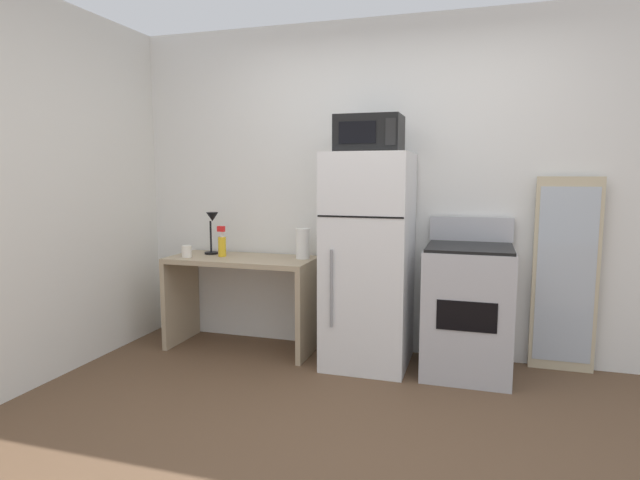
{
  "coord_description": "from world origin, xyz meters",
  "views": [
    {
      "loc": [
        0.64,
        -2.42,
        1.42
      ],
      "look_at": [
        -0.44,
        1.1,
        0.95
      ],
      "focal_mm": 29.37,
      "sensor_mm": 36.0,
      "label": 1
    }
  ],
  "objects_px": {
    "microwave": "(369,134)",
    "leaning_mirror": "(565,275)",
    "spray_bottle": "(222,244)",
    "refrigerator": "(369,260)",
    "desk": "(242,285)",
    "desk_lamp": "(212,226)",
    "paper_towel_roll": "(303,244)",
    "coffee_mug": "(187,251)",
    "oven_range": "(468,309)"
  },
  "relations": [
    {
      "from": "oven_range",
      "to": "desk",
      "type": "bearing_deg",
      "value": 178.96
    },
    {
      "from": "desk_lamp",
      "to": "microwave",
      "type": "xyz_separation_m",
      "value": [
        1.35,
        -0.14,
        0.71
      ]
    },
    {
      "from": "paper_towel_roll",
      "to": "oven_range",
      "type": "bearing_deg",
      "value": -5.55
    },
    {
      "from": "paper_towel_roll",
      "to": "desk",
      "type": "bearing_deg",
      "value": -169.39
    },
    {
      "from": "coffee_mug",
      "to": "oven_range",
      "type": "xyz_separation_m",
      "value": [
        2.19,
        0.09,
        -0.33
      ]
    },
    {
      "from": "refrigerator",
      "to": "leaning_mirror",
      "type": "relative_size",
      "value": 1.12
    },
    {
      "from": "leaning_mirror",
      "to": "paper_towel_roll",
      "type": "bearing_deg",
      "value": -176.11
    },
    {
      "from": "desk",
      "to": "desk_lamp",
      "type": "xyz_separation_m",
      "value": [
        -0.3,
        0.07,
        0.46
      ]
    },
    {
      "from": "desk",
      "to": "paper_towel_roll",
      "type": "distance_m",
      "value": 0.61
    },
    {
      "from": "desk_lamp",
      "to": "microwave",
      "type": "height_order",
      "value": "microwave"
    },
    {
      "from": "paper_towel_roll",
      "to": "leaning_mirror",
      "type": "height_order",
      "value": "leaning_mirror"
    },
    {
      "from": "refrigerator",
      "to": "paper_towel_roll",
      "type": "bearing_deg",
      "value": 166.26
    },
    {
      "from": "refrigerator",
      "to": "oven_range",
      "type": "relative_size",
      "value": 1.43
    },
    {
      "from": "desk",
      "to": "coffee_mug",
      "type": "relative_size",
      "value": 12.42
    },
    {
      "from": "leaning_mirror",
      "to": "coffee_mug",
      "type": "bearing_deg",
      "value": -173.08
    },
    {
      "from": "spray_bottle",
      "to": "leaning_mirror",
      "type": "xyz_separation_m",
      "value": [
        2.59,
        0.23,
        -0.15
      ]
    },
    {
      "from": "microwave",
      "to": "oven_range",
      "type": "xyz_separation_m",
      "value": [
        0.71,
        0.03,
        -1.23
      ]
    },
    {
      "from": "spray_bottle",
      "to": "oven_range",
      "type": "bearing_deg",
      "value": -0.86
    },
    {
      "from": "desk",
      "to": "coffee_mug",
      "type": "height_order",
      "value": "coffee_mug"
    },
    {
      "from": "spray_bottle",
      "to": "refrigerator",
      "type": "bearing_deg",
      "value": -1.97
    },
    {
      "from": "spray_bottle",
      "to": "oven_range",
      "type": "relative_size",
      "value": 0.23
    },
    {
      "from": "oven_range",
      "to": "spray_bottle",
      "type": "bearing_deg",
      "value": 179.14
    },
    {
      "from": "desk_lamp",
      "to": "leaning_mirror",
      "type": "xyz_separation_m",
      "value": [
        2.72,
        0.15,
        -0.29
      ]
    },
    {
      "from": "coffee_mug",
      "to": "microwave",
      "type": "bearing_deg",
      "value": 2.19
    },
    {
      "from": "desk",
      "to": "oven_range",
      "type": "xyz_separation_m",
      "value": [
        1.77,
        -0.03,
        -0.06
      ]
    },
    {
      "from": "desk",
      "to": "microwave",
      "type": "distance_m",
      "value": 1.58
    },
    {
      "from": "desk_lamp",
      "to": "leaning_mirror",
      "type": "height_order",
      "value": "leaning_mirror"
    },
    {
      "from": "desk",
      "to": "coffee_mug",
      "type": "bearing_deg",
      "value": -163.92
    },
    {
      "from": "coffee_mug",
      "to": "paper_towel_roll",
      "type": "distance_m",
      "value": 0.94
    },
    {
      "from": "microwave",
      "to": "spray_bottle",
      "type": "bearing_deg",
      "value": 177.04
    },
    {
      "from": "coffee_mug",
      "to": "paper_towel_roll",
      "type": "height_order",
      "value": "paper_towel_roll"
    },
    {
      "from": "spray_bottle",
      "to": "coffee_mug",
      "type": "xyz_separation_m",
      "value": [
        -0.25,
        -0.12,
        -0.05
      ]
    },
    {
      "from": "coffee_mug",
      "to": "oven_range",
      "type": "bearing_deg",
      "value": 2.37
    },
    {
      "from": "refrigerator",
      "to": "microwave",
      "type": "xyz_separation_m",
      "value": [
        0.0,
        -0.02,
        0.91
      ]
    },
    {
      "from": "desk",
      "to": "coffee_mug",
      "type": "xyz_separation_m",
      "value": [
        -0.42,
        -0.12,
        0.27
      ]
    },
    {
      "from": "spray_bottle",
      "to": "paper_towel_roll",
      "type": "bearing_deg",
      "value": 8.15
    },
    {
      "from": "spray_bottle",
      "to": "leaning_mirror",
      "type": "relative_size",
      "value": 0.18
    },
    {
      "from": "microwave",
      "to": "leaning_mirror",
      "type": "bearing_deg",
      "value": 11.9
    },
    {
      "from": "desk",
      "to": "refrigerator",
      "type": "xyz_separation_m",
      "value": [
        1.05,
        -0.04,
        0.26
      ]
    },
    {
      "from": "desk",
      "to": "spray_bottle",
      "type": "relative_size",
      "value": 4.74
    },
    {
      "from": "desk",
      "to": "oven_range",
      "type": "bearing_deg",
      "value": -1.04
    },
    {
      "from": "spray_bottle",
      "to": "desk_lamp",
      "type": "bearing_deg",
      "value": 149.48
    },
    {
      "from": "desk_lamp",
      "to": "coffee_mug",
      "type": "xyz_separation_m",
      "value": [
        -0.13,
        -0.19,
        -0.19
      ]
    },
    {
      "from": "microwave",
      "to": "leaning_mirror",
      "type": "height_order",
      "value": "microwave"
    },
    {
      "from": "refrigerator",
      "to": "coffee_mug",
      "type": "bearing_deg",
      "value": -176.99
    },
    {
      "from": "spray_bottle",
      "to": "oven_range",
      "type": "xyz_separation_m",
      "value": [
        1.94,
        -0.03,
        -0.38
      ]
    },
    {
      "from": "coffee_mug",
      "to": "refrigerator",
      "type": "relative_size",
      "value": 0.06
    },
    {
      "from": "desk_lamp",
      "to": "refrigerator",
      "type": "height_order",
      "value": "refrigerator"
    },
    {
      "from": "paper_towel_roll",
      "to": "refrigerator",
      "type": "distance_m",
      "value": 0.58
    },
    {
      "from": "leaning_mirror",
      "to": "desk_lamp",
      "type": "bearing_deg",
      "value": -176.83
    }
  ]
}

